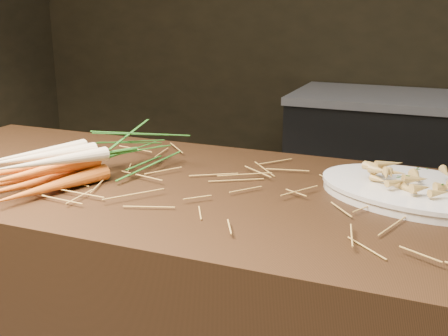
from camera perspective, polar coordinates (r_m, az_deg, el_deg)
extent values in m
cone|color=#CE621B|center=(1.35, -19.27, -0.93)|extent=(0.14, 0.30, 0.04)
cone|color=#CE621B|center=(1.30, -18.38, -1.40)|extent=(0.16, 0.29, 0.04)
cone|color=#CE621B|center=(1.26, -17.42, -1.91)|extent=(0.13, 0.30, 0.04)
cone|color=#CE621B|center=(1.31, -19.37, 0.03)|extent=(0.17, 0.29, 0.04)
cone|color=#CE621B|center=(1.27, -18.48, -0.42)|extent=(0.15, 0.30, 0.04)
cone|color=beige|center=(1.33, -18.88, 1.31)|extent=(0.11, 0.28, 0.05)
cone|color=beige|center=(1.28, -18.51, 1.02)|extent=(0.15, 0.27, 0.04)
cone|color=beige|center=(1.26, -17.31, 0.61)|extent=(0.14, 0.27, 0.05)
ellipsoid|color=#2E6D23|center=(1.42, -9.04, 2.11)|extent=(0.27, 0.31, 0.10)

